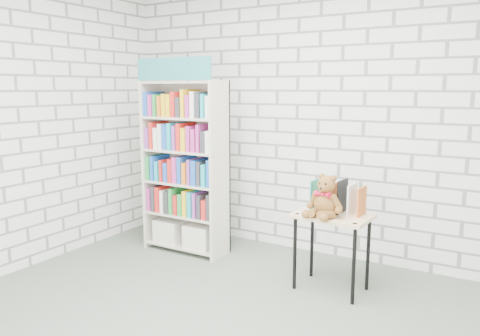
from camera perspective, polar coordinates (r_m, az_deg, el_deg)
The scene contains 6 objects.
ground at distance 3.49m, azimuth -3.82°, elevation -19.78°, with size 4.50×4.50×0.00m, color #4F5C4D.
room_shell at distance 3.04m, azimuth -4.21°, elevation 10.94°, with size 4.52×4.02×2.81m.
bookshelf at distance 4.91m, azimuth -6.68°, elevation 0.29°, with size 0.90×0.35×2.01m.
display_table at distance 4.06m, azimuth 11.19°, elevation -6.82°, with size 0.65×0.47×0.67m.
table_books at distance 4.09m, azimuth 11.85°, elevation -3.48°, with size 0.45×0.22×0.26m.
teddy_bear at distance 3.92m, azimuth 10.32°, elevation -3.83°, with size 0.32×0.31×0.35m.
Camera 1 is at (1.72, -2.50, 1.72)m, focal length 35.00 mm.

